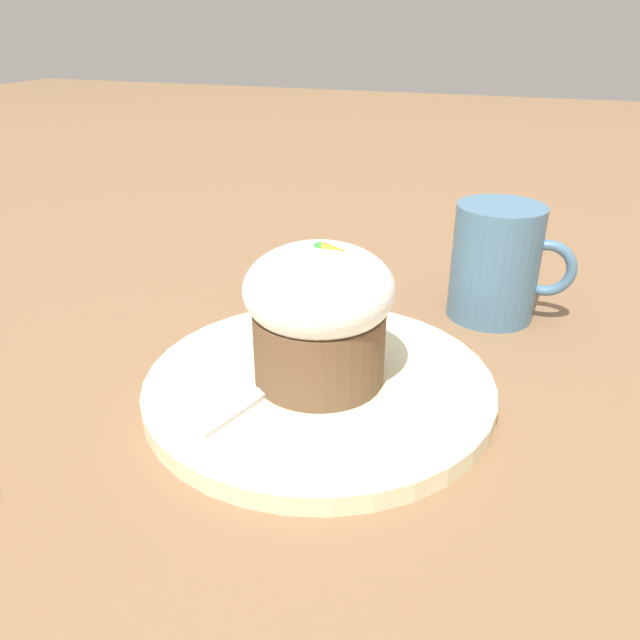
{
  "coord_description": "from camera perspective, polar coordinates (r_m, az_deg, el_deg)",
  "views": [
    {
      "loc": [
        0.14,
        -0.38,
        0.26
      ],
      "look_at": [
        0.0,
        0.0,
        0.06
      ],
      "focal_mm": 35.0,
      "sensor_mm": 36.0,
      "label": 1
    }
  ],
  "objects": [
    {
      "name": "dessert_plate",
      "position": [
        0.48,
        -0.08,
        -5.98
      ],
      "size": [
        0.26,
        0.26,
        0.01
      ],
      "color": "beige",
      "rests_on": "ground_plane"
    },
    {
      "name": "carrot_cake",
      "position": [
        0.45,
        0.0,
        0.74
      ],
      "size": [
        0.11,
        0.11,
        0.11
      ],
      "color": "brown",
      "rests_on": "dessert_plate"
    },
    {
      "name": "ground_plane",
      "position": [
        0.48,
        -0.08,
        -6.7
      ],
      "size": [
        4.0,
        4.0,
        0.0
      ],
      "primitive_type": "plane",
      "color": "#846042"
    },
    {
      "name": "coffee_cup",
      "position": [
        0.6,
        15.87,
        5.08
      ],
      "size": [
        0.11,
        0.08,
        0.11
      ],
      "color": "teal",
      "rests_on": "ground_plane"
    },
    {
      "name": "spoon",
      "position": [
        0.46,
        -4.22,
        -5.79
      ],
      "size": [
        0.05,
        0.11,
        0.01
      ],
      "color": "silver",
      "rests_on": "dessert_plate"
    }
  ]
}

